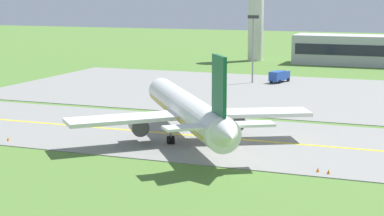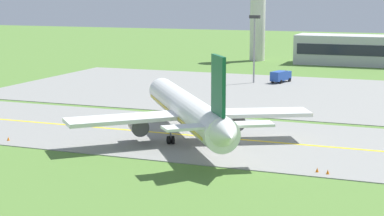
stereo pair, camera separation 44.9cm
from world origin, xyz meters
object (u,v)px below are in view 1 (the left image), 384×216
(airplane_lead, at_px, (188,110))
(service_truck_pushback, at_px, (279,76))
(apron_light_mast, at_px, (253,40))
(control_tower, at_px, (256,4))

(airplane_lead, bearing_deg, service_truck_pushback, 91.52)
(airplane_lead, xyz_separation_m, apron_light_mast, (-6.94, 56.90, 5.19))
(service_truck_pushback, height_order, apron_light_mast, apron_light_mast)
(airplane_lead, distance_m, apron_light_mast, 57.56)
(airplane_lead, relative_size, control_tower, 1.27)
(service_truck_pushback, height_order, control_tower, control_tower)
(service_truck_pushback, bearing_deg, apron_light_mast, -153.10)
(service_truck_pushback, distance_m, apron_light_mast, 9.84)
(airplane_lead, bearing_deg, apron_light_mast, 96.95)
(service_truck_pushback, xyz_separation_m, control_tower, (-17.56, 44.21, 14.83))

